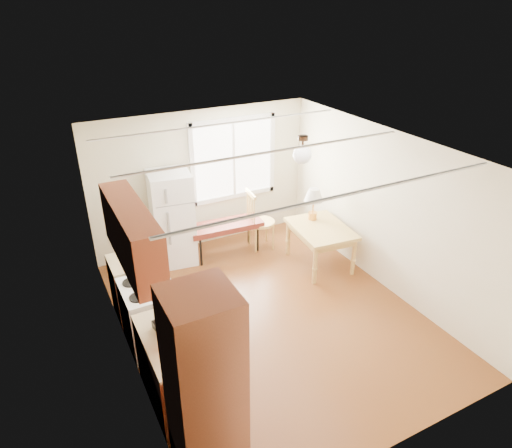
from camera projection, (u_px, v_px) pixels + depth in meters
room_shell at (271, 240)px, 6.13m from camera, size 4.60×5.60×2.62m
kitchen_run at (164, 330)px, 5.11m from camera, size 0.65×3.40×2.20m
window_unit at (234, 159)px, 8.20m from camera, size 1.64×0.05×1.51m
pendant_light at (302, 154)px, 6.29m from camera, size 0.26×0.26×0.40m
refrigerator at (172, 218)px, 7.71m from camera, size 0.75×0.75×1.63m
bench at (225, 227)px, 8.04m from camera, size 1.33×0.56×0.60m
dining_table at (321, 233)px, 7.68m from camera, size 0.97×1.23×0.72m
chair at (256, 216)px, 8.17m from camera, size 0.50×0.50×1.12m
table_lamp at (314, 197)px, 7.73m from camera, size 0.33×0.33×0.56m
coffee_maker at (165, 320)px, 4.94m from camera, size 0.24×0.29×0.40m
kettle at (165, 338)px, 4.76m from camera, size 0.12×0.12×0.23m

